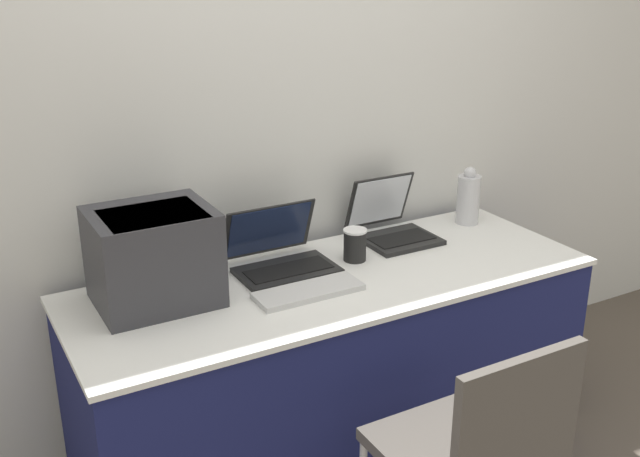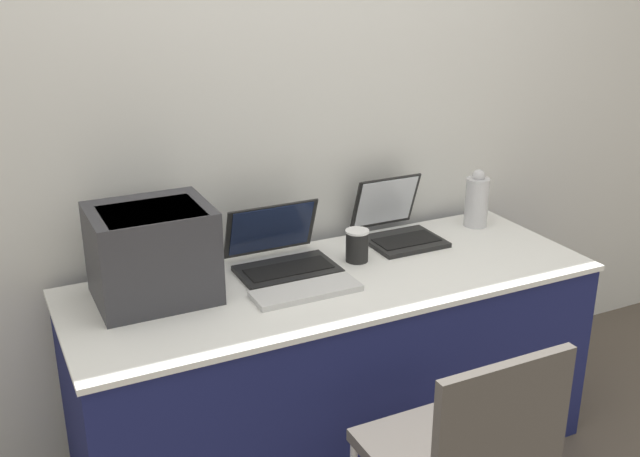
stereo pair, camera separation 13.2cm
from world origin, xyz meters
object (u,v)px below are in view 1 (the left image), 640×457
chair (478,451)px  external_keyboard (309,291)px  printer (153,253)px  metal_pitcher (468,198)px  laptop_left (280,255)px  laptop_right (392,225)px  coffee_cup (355,245)px

chair → external_keyboard: bearing=101.4°
printer → metal_pitcher: size_ratio=1.57×
laptop_left → metal_pitcher: 0.91m
laptop_left → laptop_right: laptop_right is taller
printer → laptop_left: 0.49m
laptop_left → metal_pitcher: bearing=2.9°
printer → metal_pitcher: bearing=3.8°
laptop_left → chair: laptop_left is taller
laptop_left → coffee_cup: 0.28m
coffee_cup → metal_pitcher: size_ratio=0.50×
printer → chair: bearing=-56.4°
printer → external_keyboard: bearing=-23.0°
metal_pitcher → printer: bearing=-176.2°
laptop_left → external_keyboard: bearing=-93.3°
external_keyboard → chair: bearing=-78.6°
printer → external_keyboard: 0.53m
external_keyboard → chair: chair is taller
coffee_cup → metal_pitcher: bearing=10.2°
metal_pitcher → chair: 1.31m
laptop_right → metal_pitcher: metal_pitcher is taller
chair → printer: bearing=123.6°
laptop_right → chair: size_ratio=0.35×
printer → coffee_cup: printer is taller
laptop_left → external_keyboard: 0.25m
external_keyboard → coffee_cup: bearing=31.0°
printer → chair: size_ratio=0.43×
printer → chair: 1.16m
printer → laptop_right: (1.01, 0.10, -0.12)m
laptop_left → printer: bearing=-174.6°
printer → laptop_right: printer is taller
laptop_left → metal_pitcher: size_ratio=1.45×
external_keyboard → chair: (0.15, -0.72, -0.23)m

